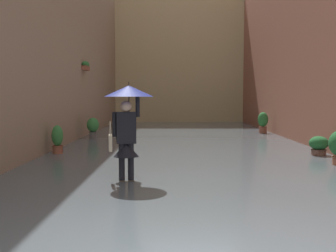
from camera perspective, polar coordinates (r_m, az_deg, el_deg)
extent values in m
plane|color=slate|center=(15.00, 2.33, -2.58)|extent=(60.00, 60.00, 0.00)
cube|color=#515B60|center=(14.99, 2.33, -2.41)|extent=(9.03, 29.08, 0.09)
cube|color=brown|center=(17.34, -11.37, 7.89)|extent=(0.20, 0.70, 0.18)
ellipsoid|color=#2D7033|center=(17.35, -11.38, 8.42)|extent=(0.28, 0.76, 0.24)
cube|color=tan|center=(27.43, 1.54, 9.01)|extent=(11.83, 1.80, 8.16)
cube|color=#4C4233|center=(8.24, -6.43, -7.82)|extent=(0.15, 0.26, 0.10)
cylinder|color=black|center=(8.16, -6.45, -4.98)|extent=(0.14, 0.14, 0.73)
cube|color=#4C4233|center=(8.25, -5.17, -7.80)|extent=(0.15, 0.26, 0.10)
cylinder|color=black|center=(8.18, -5.19, -4.96)|extent=(0.14, 0.14, 0.73)
cube|color=black|center=(8.09, -5.86, -0.25)|extent=(0.41, 0.29, 0.62)
cone|color=black|center=(8.13, -5.83, -3.27)|extent=(0.58, 0.58, 0.28)
sphere|color=#DBB293|center=(8.07, -5.88, 2.71)|extent=(0.22, 0.22, 0.22)
cylinder|color=black|center=(8.09, -4.25, 2.82)|extent=(0.10, 0.10, 0.44)
cylinder|color=black|center=(8.07, -7.49, 0.23)|extent=(0.10, 0.10, 0.48)
cylinder|color=black|center=(8.07, -5.46, 3.41)|extent=(0.02, 0.02, 0.41)
cone|color=navy|center=(8.07, -5.47, 4.87)|extent=(0.97, 0.97, 0.22)
cylinder|color=black|center=(8.08, -5.48, 5.87)|extent=(0.01, 0.01, 0.08)
cube|color=beige|center=(8.08, -8.03, -2.34)|extent=(0.11, 0.29, 0.32)
torus|color=beige|center=(8.05, -8.05, -0.36)|extent=(0.08, 0.30, 0.30)
cylinder|color=#66605B|center=(16.48, -10.39, -1.44)|extent=(0.30, 0.30, 0.34)
torus|color=#56524E|center=(16.47, -10.40, -0.85)|extent=(0.33, 0.33, 0.04)
ellipsoid|color=#387F3D|center=(16.44, -10.41, 0.14)|extent=(0.48, 0.48, 0.57)
cylinder|color=brown|center=(12.42, 20.21, -3.68)|extent=(0.40, 0.40, 0.24)
torus|color=brown|center=(12.40, 20.23, -3.13)|extent=(0.44, 0.44, 0.04)
ellipsoid|color=#23602D|center=(12.38, 20.25, -2.23)|extent=(0.54, 0.54, 0.39)
cylinder|color=brown|center=(19.06, 13.06, -0.67)|extent=(0.34, 0.34, 0.38)
torus|color=brown|center=(19.05, 13.07, -0.11)|extent=(0.38, 0.38, 0.04)
ellipsoid|color=#2D7033|center=(19.03, 13.08, 0.89)|extent=(0.46, 0.46, 0.67)
cylinder|color=#9E563D|center=(12.41, -15.10, -3.42)|extent=(0.30, 0.30, 0.30)
torus|color=brown|center=(12.39, -15.12, -2.73)|extent=(0.33, 0.33, 0.04)
ellipsoid|color=#387F3D|center=(12.36, -15.14, -1.31)|extent=(0.33, 0.33, 0.62)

